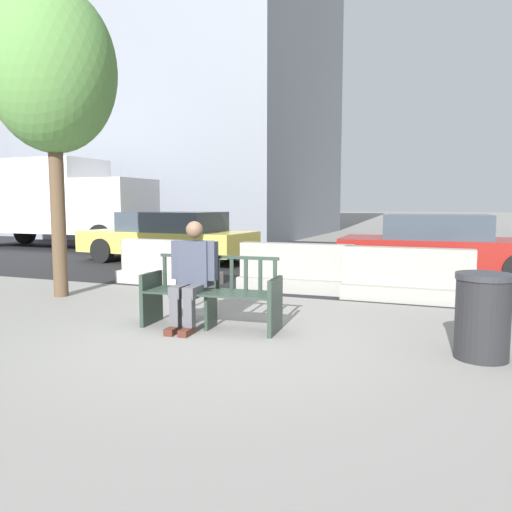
% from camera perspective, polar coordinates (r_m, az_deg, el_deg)
% --- Properties ---
extents(ground_plane, '(200.00, 200.00, 0.00)m').
position_cam_1_polar(ground_plane, '(5.75, -3.05, -9.43)').
color(ground_plane, gray).
extents(street_asphalt, '(120.00, 12.00, 0.01)m').
position_cam_1_polar(street_asphalt, '(14.01, 12.04, -0.42)').
color(street_asphalt, black).
rests_on(street_asphalt, ground).
extents(street_bench, '(1.72, 0.65, 0.88)m').
position_cam_1_polar(street_bench, '(6.18, -5.10, -4.58)').
color(street_bench, '#28382D').
rests_on(street_bench, ground).
extents(seated_person, '(0.59, 0.74, 1.31)m').
position_cam_1_polar(seated_person, '(6.18, -7.30, -1.85)').
color(seated_person, '#383D4C').
rests_on(seated_person, ground).
extents(jersey_barrier_centre, '(2.03, 0.77, 0.84)m').
position_cam_1_polar(jersey_barrier_centre, '(8.79, 4.59, -1.81)').
color(jersey_barrier_centre, gray).
rests_on(jersey_barrier_centre, ground).
extents(jersey_barrier_left, '(2.01, 0.72, 0.84)m').
position_cam_1_polar(jersey_barrier_left, '(9.71, -9.95, -1.15)').
color(jersey_barrier_left, '#ADA89E').
rests_on(jersey_barrier_left, ground).
extents(jersey_barrier_right, '(2.01, 0.70, 0.84)m').
position_cam_1_polar(jersey_barrier_right, '(8.27, 16.85, -2.54)').
color(jersey_barrier_right, gray).
rests_on(jersey_barrier_right, ground).
extents(street_tree, '(2.02, 2.02, 4.97)m').
position_cam_1_polar(street_tree, '(9.05, -22.26, 18.94)').
color(street_tree, brown).
rests_on(street_tree, ground).
extents(car_taxi_near, '(4.66, 2.19, 1.32)m').
position_cam_1_polar(car_taxi_near, '(13.34, -9.93, 2.23)').
color(car_taxi_near, '#DBC64C').
rests_on(car_taxi_near, ground).
extents(car_sedan_mid, '(4.24, 2.07, 1.31)m').
position_cam_1_polar(car_sedan_mid, '(10.96, 20.51, 1.07)').
color(car_sedan_mid, maroon).
rests_on(car_sedan_mid, ground).
extents(delivery_truck, '(6.81, 2.36, 3.05)m').
position_cam_1_polar(delivery_truck, '(18.88, -22.11, 6.00)').
color(delivery_truck, silver).
rests_on(delivery_truck, ground).
extents(trash_bin, '(0.54, 0.54, 0.85)m').
position_cam_1_polar(trash_bin, '(5.41, 24.48, -6.26)').
color(trash_bin, '#232326').
rests_on(trash_bin, ground).
extents(building_far_left, '(11.02, 11.13, 19.81)m').
position_cam_1_polar(building_far_left, '(34.34, -24.81, 19.54)').
color(building_far_left, gray).
rests_on(building_far_left, ground).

